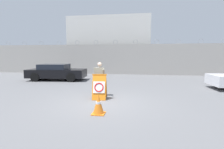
{
  "coord_description": "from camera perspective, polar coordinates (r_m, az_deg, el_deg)",
  "views": [
    {
      "loc": [
        1.54,
        -6.96,
        1.97
      ],
      "look_at": [
        -0.0,
        2.56,
        0.91
      ],
      "focal_mm": 28.0,
      "sensor_mm": 36.0,
      "label": 1
    }
  ],
  "objects": [
    {
      "name": "traffic_cone_near",
      "position": [
        5.96,
        -4.45,
        -9.66
      ],
      "size": [
        0.43,
        0.43,
        0.68
      ],
      "color": "orange",
      "rests_on": "ground_plane"
    },
    {
      "name": "parked_car_front_coupe",
      "position": [
        14.52,
        -17.64,
        0.79
      ],
      "size": [
        4.58,
        2.3,
        1.28
      ],
      "rotation": [
        0.0,
        0.0,
        0.09
      ],
      "color": "black",
      "rests_on": "ground_plane"
    },
    {
      "name": "ground_plane",
      "position": [
        7.4,
        -3.18,
        -9.17
      ],
      "size": [
        90.0,
        90.0,
        0.0
      ],
      "primitive_type": "plane",
      "color": "slate"
    },
    {
      "name": "barricade_sign",
      "position": [
        7.92,
        -4.11,
        -3.97
      ],
      "size": [
        0.68,
        0.79,
        1.13
      ],
      "rotation": [
        0.0,
        0.0,
        0.1
      ],
      "color": "orange",
      "rests_on": "ground_plane"
    },
    {
      "name": "security_guard",
      "position": [
        8.51,
        -4.03,
        -0.98
      ],
      "size": [
        0.6,
        0.41,
        1.63
      ],
      "rotation": [
        0.0,
        0.0,
        -0.08
      ],
      "color": "#232838",
      "rests_on": "ground_plane"
    },
    {
      "name": "building_block",
      "position": [
        23.01,
        -0.21,
        9.48
      ],
      "size": [
        9.68,
        6.09,
        6.48
      ],
      "color": "silver",
      "rests_on": "ground_plane"
    },
    {
      "name": "perimeter_wall",
      "position": [
        18.18,
        4.36,
        4.98
      ],
      "size": [
        36.0,
        0.3,
        3.55
      ],
      "color": "#ADA8A0",
      "rests_on": "ground_plane"
    }
  ]
}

